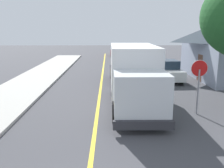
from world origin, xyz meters
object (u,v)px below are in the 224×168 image
object	(u,v)px
parked_car_mid	(128,61)
parked_van_across	(166,71)
parked_car_far	(123,55)
box_truck	(134,74)
parked_car_furthest	(117,51)
stop_sign	(199,77)
parked_car_near	(122,72)

from	to	relation	value
parked_car_mid	parked_van_across	distance (m)	6.51
parked_car_far	box_truck	bearing A→B (deg)	-91.35
box_truck	parked_car_furthest	world-z (taller)	box_truck
box_truck	stop_sign	distance (m)	3.24
parked_car_far	stop_sign	xyz separation A→B (m)	(2.50, -19.89, 1.06)
box_truck	parked_car_mid	size ratio (longest dim) A/B	1.63
parked_car_mid	parked_van_across	size ratio (longest dim) A/B	0.99
parked_car_far	stop_sign	bearing A→B (deg)	-82.82
box_truck	stop_sign	xyz separation A→B (m)	(2.94, -1.37, 0.09)
box_truck	parked_van_across	bearing A→B (deg)	64.03
box_truck	parked_van_across	xyz separation A→B (m)	(3.28, 6.73, -0.97)
parked_van_across	parked_car_mid	bearing A→B (deg)	113.91
stop_sign	box_truck	bearing A→B (deg)	155.09
parked_car_mid	stop_sign	world-z (taller)	stop_sign
box_truck	parked_van_across	size ratio (longest dim) A/B	1.61
parked_car_near	parked_car_far	size ratio (longest dim) A/B	0.99
parked_car_mid	parked_car_furthest	distance (m)	12.67
parked_car_mid	parked_car_near	bearing A→B (deg)	-98.52
box_truck	stop_sign	size ratio (longest dim) A/B	2.71
parked_car_far	parked_car_furthest	bearing A→B (deg)	94.35
parked_car_furthest	parked_car_mid	bearing A→B (deg)	-86.73
parked_van_across	stop_sign	bearing A→B (deg)	-92.39
box_truck	parked_car_mid	xyz separation A→B (m)	(0.64, 12.68, -0.97)
parked_car_mid	parked_car_far	xyz separation A→B (m)	(-0.20, 5.85, 0.00)
box_truck	parked_car_mid	distance (m)	12.73
parked_car_furthest	stop_sign	world-z (taller)	stop_sign
parked_car_far	parked_van_across	bearing A→B (deg)	-76.46
stop_sign	parked_car_near	bearing A→B (deg)	112.66
box_truck	parked_car_far	bearing A→B (deg)	88.65
parked_car_near	stop_sign	bearing A→B (deg)	-67.34
stop_sign	parked_van_across	bearing A→B (deg)	87.61
parked_car_near	parked_car_far	distance (m)	12.15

